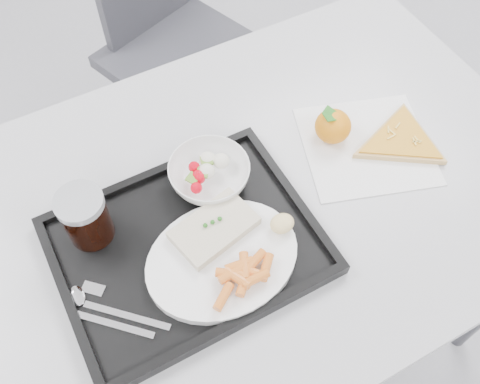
% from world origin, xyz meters
% --- Properties ---
extents(table, '(1.20, 0.80, 0.75)m').
position_xyz_m(table, '(0.00, 0.30, 0.68)').
color(table, silver).
rests_on(table, ground).
extents(chair, '(0.54, 0.55, 0.93)m').
position_xyz_m(chair, '(0.16, 1.08, 0.54)').
color(chair, '#323238').
rests_on(chair, ground).
extents(tray, '(0.45, 0.35, 0.03)m').
position_xyz_m(tray, '(-0.16, 0.25, 0.76)').
color(tray, black).
rests_on(tray, table).
extents(dinner_plate, '(0.27, 0.27, 0.02)m').
position_xyz_m(dinner_plate, '(-0.12, 0.19, 0.77)').
color(dinner_plate, white).
rests_on(dinner_plate, tray).
extents(fish_fillet, '(0.16, 0.12, 0.03)m').
position_xyz_m(fish_fillet, '(-0.11, 0.25, 0.79)').
color(fish_fillet, beige).
rests_on(fish_fillet, dinner_plate).
extents(bread_roll, '(0.05, 0.05, 0.03)m').
position_xyz_m(bread_roll, '(-0.00, 0.19, 0.80)').
color(bread_roll, '#D3BD80').
rests_on(bread_roll, dinner_plate).
extents(salad_bowl, '(0.15, 0.15, 0.05)m').
position_xyz_m(salad_bowl, '(-0.06, 0.35, 0.79)').
color(salad_bowl, white).
rests_on(salad_bowl, tray).
extents(cola_glass, '(0.08, 0.08, 0.11)m').
position_xyz_m(cola_glass, '(-0.30, 0.35, 0.82)').
color(cola_glass, black).
rests_on(cola_glass, tray).
extents(cutlery, '(0.14, 0.15, 0.01)m').
position_xyz_m(cutlery, '(-0.33, 0.21, 0.77)').
color(cutlery, silver).
rests_on(cutlery, tray).
extents(napkin, '(0.31, 0.31, 0.00)m').
position_xyz_m(napkin, '(0.26, 0.29, 0.75)').
color(napkin, white).
rests_on(napkin, table).
extents(tangerine, '(0.08, 0.08, 0.07)m').
position_xyz_m(tangerine, '(0.21, 0.34, 0.79)').
color(tangerine, orange).
rests_on(tangerine, napkin).
extents(pizza_slice, '(0.24, 0.24, 0.02)m').
position_xyz_m(pizza_slice, '(0.32, 0.26, 0.76)').
color(pizza_slice, tan).
rests_on(pizza_slice, napkin).
extents(carrot_pile, '(0.13, 0.08, 0.02)m').
position_xyz_m(carrot_pile, '(-0.11, 0.14, 0.80)').
color(carrot_pile, orange).
rests_on(carrot_pile, dinner_plate).
extents(salad_contents, '(0.10, 0.08, 0.03)m').
position_xyz_m(salad_contents, '(-0.06, 0.36, 0.80)').
color(salad_contents, red).
rests_on(salad_contents, salad_bowl).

